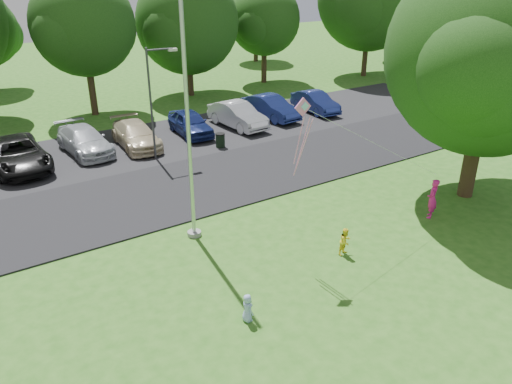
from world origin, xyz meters
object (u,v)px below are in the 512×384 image
child_blue (247,308)px  big_tree (491,57)px  flagpole (188,124)px  street_lamp (154,94)px  trash_can (220,141)px  woman (432,199)px  child_yellow (345,241)px  kite (307,123)px

child_blue → big_tree: bearing=-83.9°
flagpole → child_blue: 6.36m
flagpole → big_tree: 11.67m
street_lamp → big_tree: bearing=-47.3°
street_lamp → trash_can: street_lamp is taller
flagpole → woman: (8.30, -3.74, -3.38)m
big_tree → flagpole: bearing=163.3°
street_lamp → child_yellow: 12.34m
child_yellow → kite: bearing=138.2°
street_lamp → trash_can: (3.35, -0.31, -2.88)m
trash_can → child_blue: child_blue is taller
big_tree → child_yellow: size_ratio=10.22×
big_tree → child_blue: big_tree is taller
street_lamp → kite: 11.25m
flagpole → child_yellow: (3.67, -3.94, -3.68)m
flagpole → big_tree: flagpole is taller
woman → street_lamp: bearing=-99.1°
big_tree → woman: big_tree is taller
woman → kite: size_ratio=0.25×
street_lamp → big_tree: 14.61m
trash_can → child_yellow: 11.76m
trash_can → child_blue: bearing=-116.8°
kite → street_lamp: bearing=95.1°
trash_can → kite: kite is taller
big_tree → kite: (-8.67, 0.13, -1.15)m
woman → child_blue: (-9.24, -1.32, -0.36)m
trash_can → woman: bearing=-76.2°
woman → kite: bearing=-42.2°
trash_can → kite: size_ratio=0.13×
street_lamp → child_blue: (-3.09, -13.04, -2.87)m
trash_can → child_blue: size_ratio=0.97×
big_tree → child_yellow: 9.11m
big_tree → child_blue: bearing=-171.8°
flagpole → street_lamp: bearing=75.0°
woman → child_blue: size_ratio=1.87×
flagpole → trash_can: (5.48, 7.68, -3.76)m
flagpole → street_lamp: flagpole is taller
trash_can → big_tree: size_ratio=0.08×
woman → child_yellow: 4.64m
woman → child_blue: bearing=-28.7°
woman → child_blue: 9.35m
big_tree → child_yellow: (-7.41, -0.63, -5.27)m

